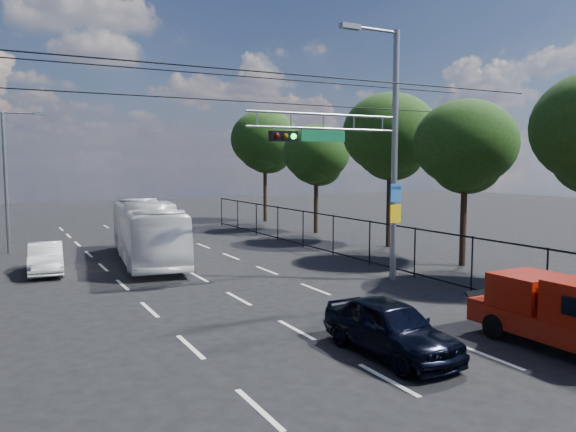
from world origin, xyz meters
TOP-DOWN VIEW (x-y plane):
  - ground at (0.00, 0.00)m, footprint 120.00×120.00m
  - lane_markings at (-0.00, 14.00)m, footprint 6.12×38.00m
  - signal_mast at (5.28, 7.99)m, footprint 6.43×0.39m
  - streetlight_left at (-6.33, 22.00)m, footprint 2.09×0.22m
  - utility_wires at (0.00, 8.83)m, footprint 22.00×5.04m
  - fence_right at (7.60, 12.17)m, footprint 0.06×34.03m
  - tree_right_b at (11.22, 9.02)m, footprint 4.50×4.50m
  - tree_right_c at (11.82, 15.02)m, footprint 5.10×5.10m
  - tree_right_d at (11.42, 22.02)m, footprint 4.32×4.32m
  - tree_right_e at (11.62, 30.02)m, footprint 5.28×5.28m
  - red_pickup at (5.00, -0.61)m, footprint 1.88×4.91m
  - navy_hatchback at (1.01, 1.20)m, footprint 1.63×3.96m
  - white_bus at (-0.87, 16.70)m, footprint 3.53×10.14m
  - white_van at (-5.31, 15.81)m, footprint 1.62×3.87m

SIDE VIEW (x-z plane):
  - ground at x=0.00m, z-range 0.00..0.00m
  - lane_markings at x=0.00m, z-range 0.00..0.01m
  - white_van at x=-5.31m, z-range 0.00..1.24m
  - navy_hatchback at x=1.01m, z-range 0.00..1.34m
  - red_pickup at x=5.00m, z-range 0.06..1.87m
  - fence_right at x=7.60m, z-range 0.03..2.03m
  - white_bus at x=-0.87m, z-range 0.00..2.76m
  - streetlight_left at x=-6.33m, z-range 0.40..7.48m
  - tree_right_d at x=11.42m, z-range 1.34..8.36m
  - tree_right_b at x=11.22m, z-range 1.40..8.71m
  - signal_mast at x=5.28m, z-range 0.49..9.99m
  - tree_right_c at x=11.82m, z-range 1.59..9.88m
  - tree_right_e at x=11.62m, z-range 1.65..10.23m
  - utility_wires at x=0.00m, z-range 6.86..7.60m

